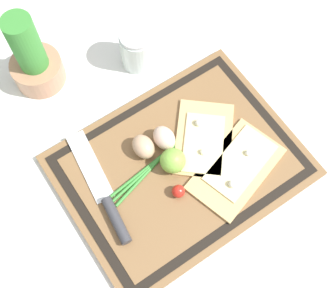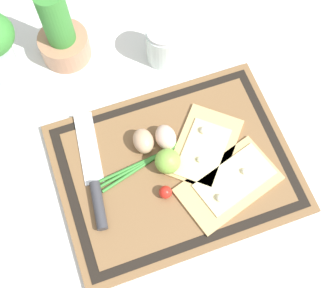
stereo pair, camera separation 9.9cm
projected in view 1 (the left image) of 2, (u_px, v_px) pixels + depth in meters
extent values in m
plane|color=silver|center=(180.00, 167.00, 1.00)|extent=(6.00, 6.00, 0.00)
cube|color=brown|center=(180.00, 166.00, 1.00)|extent=(0.49, 0.38, 0.01)
cube|color=black|center=(180.00, 165.00, 0.99)|extent=(0.46, 0.35, 0.00)
cube|color=brown|center=(180.00, 164.00, 0.99)|extent=(0.42, 0.31, 0.00)
cube|color=tan|center=(236.00, 169.00, 0.98)|extent=(0.23, 0.17, 0.01)
cube|color=beige|center=(241.00, 163.00, 0.98)|extent=(0.18, 0.13, 0.00)
sphere|color=silver|center=(232.00, 184.00, 0.95)|extent=(0.02, 0.02, 0.02)
sphere|color=silver|center=(248.00, 153.00, 0.98)|extent=(0.01, 0.01, 0.01)
cube|color=tan|center=(204.00, 139.00, 1.01)|extent=(0.21, 0.21, 0.01)
cube|color=beige|center=(204.00, 143.00, 1.00)|extent=(0.15, 0.16, 0.00)
sphere|color=silver|center=(199.00, 123.00, 1.01)|extent=(0.02, 0.02, 0.02)
sphere|color=silver|center=(203.00, 152.00, 0.98)|extent=(0.01, 0.01, 0.01)
cube|color=silver|center=(90.00, 166.00, 0.98)|extent=(0.06, 0.17, 0.00)
cylinder|color=#38383D|center=(116.00, 220.00, 0.93)|extent=(0.03, 0.10, 0.02)
ellipsoid|color=tan|center=(143.00, 147.00, 0.98)|extent=(0.04, 0.06, 0.04)
ellipsoid|color=beige|center=(164.00, 138.00, 0.99)|extent=(0.04, 0.06, 0.04)
sphere|color=#7FB742|center=(173.00, 161.00, 0.96)|extent=(0.05, 0.05, 0.05)
sphere|color=red|center=(178.00, 191.00, 0.95)|extent=(0.03, 0.03, 0.03)
cylinder|color=#388433|center=(165.00, 154.00, 0.99)|extent=(0.30, 0.04, 0.01)
cylinder|color=#388433|center=(165.00, 154.00, 0.99)|extent=(0.30, 0.06, 0.01)
cylinder|color=#388433|center=(165.00, 154.00, 0.99)|extent=(0.29, 0.09, 0.01)
cylinder|color=#AD7A5B|center=(38.00, 71.00, 1.06)|extent=(0.12, 0.12, 0.06)
cylinder|color=#388433|center=(28.00, 48.00, 0.98)|extent=(0.06, 0.06, 0.18)
cylinder|color=silver|center=(137.00, 49.00, 1.07)|extent=(0.08, 0.08, 0.09)
cylinder|color=olive|center=(138.00, 56.00, 1.09)|extent=(0.07, 0.07, 0.03)
cylinder|color=silver|center=(136.00, 36.00, 1.02)|extent=(0.07, 0.07, 0.01)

